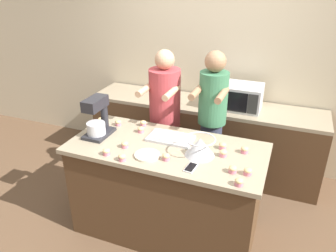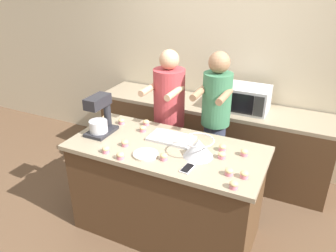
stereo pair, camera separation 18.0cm
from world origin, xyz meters
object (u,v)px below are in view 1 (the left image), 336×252
at_px(cupcake_10, 106,152).
at_px(baking_tray, 171,138).
at_px(cupcake_0, 141,129).
at_px(cupcake_8, 233,169).
at_px(cupcake_13, 239,182).
at_px(cupcake_2, 101,120).
at_px(person_left, 165,122).
at_px(cupcake_7, 118,123).
at_px(person_right, 211,126).
at_px(cupcake_5, 122,157).
at_px(cupcake_11, 125,144).
at_px(cupcake_1, 166,157).
at_px(cupcake_3, 143,123).
at_px(cupcake_12, 223,146).
at_px(cupcake_9, 248,171).
at_px(cupcake_6, 223,153).
at_px(stand_mixer, 97,119).
at_px(cell_phone, 191,168).
at_px(small_plate, 147,155).
at_px(cupcake_4, 245,150).
at_px(microwave_oven, 238,96).
at_px(mixing_bowl, 200,146).

bearing_deg(cupcake_10, baking_tray, 48.66).
distance_m(cupcake_0, cupcake_10, 0.49).
bearing_deg(cupcake_8, cupcake_13, -62.72).
bearing_deg(cupcake_2, person_left, 37.43).
bearing_deg(baking_tray, cupcake_7, 171.38).
bearing_deg(person_right, cupcake_8, -65.09).
distance_m(cupcake_5, cupcake_11, 0.22).
relative_size(cupcake_0, cupcake_11, 1.00).
xyz_separation_m(cupcake_1, cupcake_3, (-0.45, 0.51, 0.00)).
xyz_separation_m(person_right, cupcake_12, (0.22, -0.48, 0.07)).
bearing_deg(cupcake_10, cupcake_3, 86.02).
bearing_deg(cupcake_1, person_right, 78.87).
bearing_deg(cupcake_9, person_right, 121.49).
relative_size(cupcake_3, cupcake_6, 1.00).
height_order(person_left, stand_mixer, person_left).
height_order(cell_phone, cupcake_9, cupcake_9).
xyz_separation_m(cupcake_0, cupcake_3, (-0.04, 0.13, 0.00)).
xyz_separation_m(cupcake_7, cupcake_9, (1.34, -0.41, 0.00)).
distance_m(cupcake_6, cupcake_12, 0.13).
bearing_deg(small_plate, cupcake_10, -161.93).
height_order(cell_phone, cupcake_4, cupcake_4).
xyz_separation_m(microwave_oven, cupcake_12, (0.07, -1.08, -0.07)).
bearing_deg(person_right, cupcake_6, -66.91).
xyz_separation_m(cupcake_6, cupcake_12, (-0.03, 0.12, 0.00)).
xyz_separation_m(cupcake_0, cupcake_5, (0.08, -0.52, 0.00)).
xyz_separation_m(cupcake_1, cupcake_4, (0.57, 0.35, 0.00)).
xyz_separation_m(person_right, cupcake_10, (-0.66, -0.94, 0.07)).
xyz_separation_m(person_left, cupcake_6, (0.77, -0.60, 0.10)).
relative_size(cupcake_0, cupcake_4, 1.00).
bearing_deg(cupcake_7, cupcake_1, -32.31).
height_order(microwave_oven, cupcake_11, microwave_oven).
bearing_deg(cupcake_2, cupcake_5, -45.59).
bearing_deg(person_left, cupcake_4, -27.41).
distance_m(small_plate, cupcake_5, 0.21).
distance_m(cupcake_7, cupcake_9, 1.40).
bearing_deg(cupcake_6, cupcake_5, -153.80).
bearing_deg(baking_tray, cupcake_3, 154.62).
bearing_deg(cupcake_4, cupcake_7, 176.21).
height_order(person_left, cupcake_2, person_left).
height_order(small_plate, cupcake_13, cupcake_13).
bearing_deg(microwave_oven, cupcake_13, -79.02).
bearing_deg(cupcake_13, cupcake_12, 115.52).
xyz_separation_m(cupcake_4, cupcake_5, (-0.90, -0.49, 0.00)).
distance_m(cupcake_6, cupcake_13, 0.41).
distance_m(mixing_bowl, cupcake_4, 0.39).
bearing_deg(baking_tray, small_plate, -101.95).
bearing_deg(cupcake_6, mixing_bowl, -163.95).
xyz_separation_m(small_plate, cupcake_12, (0.55, 0.35, 0.02)).
xyz_separation_m(cupcake_8, cupcake_9, (0.11, 0.01, 0.00)).
height_order(person_left, cell_phone, person_left).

